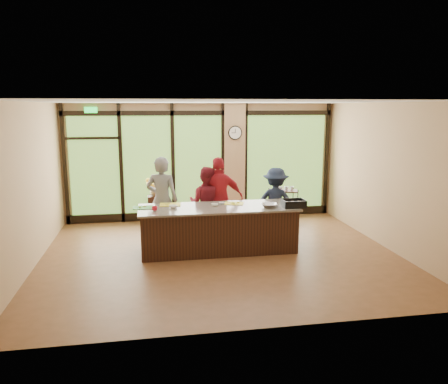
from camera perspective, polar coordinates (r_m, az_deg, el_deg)
name	(u,v)px	position (r m, az deg, el deg)	size (l,w,h in m)	color
floor	(221,255)	(8.80, -0.44, -8.22)	(7.00, 7.00, 0.00)	brown
ceiling	(220,102)	(8.31, -0.48, 11.71)	(7.00, 7.00, 0.00)	silver
back_wall	(202,162)	(11.37, -2.90, 3.95)	(7.00, 7.00, 0.00)	tan
left_wall	(29,186)	(8.60, -24.15, 0.67)	(6.00, 6.00, 0.00)	tan
right_wall	(388,176)	(9.62, 20.59, 1.95)	(6.00, 6.00, 0.00)	tan
window_wall	(208,166)	(11.36, -2.05, 3.42)	(6.90, 0.12, 3.00)	tan
island_base	(218,230)	(8.95, -0.76, -4.93)	(3.10, 1.00, 0.88)	black
countertop	(218,208)	(8.84, -0.77, -2.06)	(3.20, 1.10, 0.04)	slate
wall_clock	(235,133)	(11.30, 1.46, 7.74)	(0.36, 0.04, 0.36)	black
cook_left	(162,200)	(9.44, -8.08, -1.05)	(0.69, 0.45, 1.88)	slate
cook_midleft	(206,203)	(9.62, -2.35, -1.49)	(0.79, 0.62, 1.63)	maroon
cook_midright	(219,199)	(9.62, -0.62, -0.86)	(1.08, 0.45, 1.84)	maroon
cook_right	(275,202)	(9.97, 6.74, -1.30)	(1.01, 0.58, 1.57)	#161E31
roasting_pan	(294,205)	(8.92, 9.07, -1.68)	(0.45, 0.35, 0.08)	black
mixing_bowl	(269,205)	(8.82, 5.89, -1.75)	(0.31, 0.31, 0.08)	silver
cutting_board_left	(143,208)	(8.88, -10.53, -2.02)	(0.40, 0.30, 0.01)	green
cutting_board_center	(170,205)	(9.07, -7.03, -1.63)	(0.43, 0.32, 0.01)	yellow
cutting_board_right	(234,203)	(9.11, 1.34, -1.49)	(0.39, 0.29, 0.01)	yellow
prep_bowl_near	(173,207)	(8.78, -6.65, -1.91)	(0.17, 0.17, 0.05)	white
prep_bowl_mid	(215,205)	(8.90, -1.23, -1.68)	(0.15, 0.15, 0.05)	white
prep_bowl_far	(222,203)	(9.08, -0.27, -1.47)	(0.13, 0.13, 0.03)	white
red_ramekin	(155,209)	(8.60, -9.06, -2.14)	(0.11, 0.11, 0.09)	red
flower_stand	(155,210)	(11.03, -8.94, -2.36)	(0.37, 0.37, 0.74)	black
flower_vase	(155,191)	(10.93, -9.02, 0.17)	(0.24, 0.24, 0.25)	olive
bar_cart	(283,202)	(10.99, 7.71, -1.27)	(0.78, 0.58, 0.96)	black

